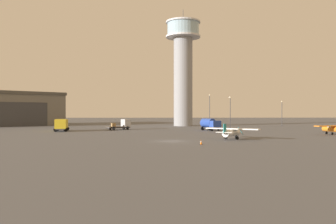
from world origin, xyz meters
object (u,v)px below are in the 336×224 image
at_px(light_post_centre, 282,111).
at_px(traffic_cone_near_left, 201,142).
at_px(truck_box_yellow, 61,124).
at_px(truck_flatbed_silver, 122,125).
at_px(light_post_east, 210,108).
at_px(truck_fuel_tanker_blue, 210,124).
at_px(airplane_white, 232,132).
at_px(control_tower, 183,64).
at_px(light_post_north, 230,109).
at_px(airplane_orange, 336,128).

xyz_separation_m(light_post_centre, traffic_cone_near_left, (-33.55, -58.79, -4.58)).
bearing_deg(traffic_cone_near_left, truck_box_yellow, 131.36).
bearing_deg(truck_flatbed_silver, light_post_centre, -15.19).
bearing_deg(light_post_east, truck_fuel_tanker_blue, -98.33).
distance_m(truck_box_yellow, traffic_cone_near_left, 45.26).
height_order(airplane_white, truck_fuel_tanker_blue, truck_fuel_tanker_blue).
relative_size(airplane_white, light_post_east, 0.85).
xyz_separation_m(control_tower, light_post_centre, (31.57, -4.47, -15.78)).
height_order(control_tower, light_post_east, control_tower).
bearing_deg(truck_box_yellow, traffic_cone_near_left, -148.83).
xyz_separation_m(light_post_east, traffic_cone_near_left, (-10.05, -58.17, -5.65)).
bearing_deg(airplane_white, light_post_north, 21.58).
bearing_deg(airplane_white, control_tower, 37.95).
height_order(truck_flatbed_silver, truck_box_yellow, truck_box_yellow).
distance_m(airplane_orange, light_post_east, 43.81).
bearing_deg(airplane_white, airplane_orange, -32.57).
distance_m(airplane_white, truck_box_yellow, 44.13).
xyz_separation_m(control_tower, traffic_cone_near_left, (-1.98, -63.27, -20.36)).
bearing_deg(control_tower, truck_fuel_tanker_blue, -79.40).
height_order(truck_box_yellow, light_post_east, light_post_east).
bearing_deg(control_tower, light_post_east, -32.29).
relative_size(light_post_east, light_post_north, 1.11).
relative_size(truck_box_yellow, light_post_centre, 0.85).
height_order(control_tower, truck_box_yellow, control_tower).
distance_m(airplane_orange, truck_box_yellow, 62.03).
xyz_separation_m(truck_box_yellow, traffic_cone_near_left, (29.89, -33.95, -1.33)).
bearing_deg(traffic_cone_near_left, truck_flatbed_silver, 111.33).
relative_size(truck_fuel_tanker_blue, light_post_centre, 0.74).
bearing_deg(light_post_north, airplane_white, -101.69).
distance_m(light_post_centre, traffic_cone_near_left, 67.85).
height_order(airplane_white, light_post_east, light_post_east).
distance_m(truck_fuel_tanker_blue, light_post_north, 18.13).
bearing_deg(truck_box_yellow, truck_fuel_tanker_blue, -95.73).
distance_m(truck_flatbed_silver, light_post_centre, 52.77).
height_order(light_post_east, light_post_centre, light_post_east).
bearing_deg(light_post_centre, truck_flatbed_silver, -159.93).
height_order(control_tower, airplane_orange, control_tower).
xyz_separation_m(control_tower, light_post_north, (13.45, -10.88, -15.25)).
bearing_deg(truck_flatbed_silver, airplane_white, -90.19).
height_order(truck_flatbed_silver, light_post_centre, light_post_centre).
relative_size(airplane_white, truck_box_yellow, 1.24).
height_order(airplane_orange, truck_flatbed_silver, airplane_orange).
relative_size(light_post_north, light_post_centre, 1.12).
relative_size(control_tower, airplane_orange, 4.06).
distance_m(truck_fuel_tanker_blue, light_post_east, 22.00).
bearing_deg(truck_fuel_tanker_blue, light_post_centre, 100.23).
xyz_separation_m(truck_box_yellow, light_post_north, (45.33, 18.43, 3.78)).
distance_m(control_tower, truck_box_yellow, 47.30).
height_order(light_post_north, traffic_cone_near_left, light_post_north).
distance_m(truck_fuel_tanker_blue, traffic_cone_near_left, 37.50).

